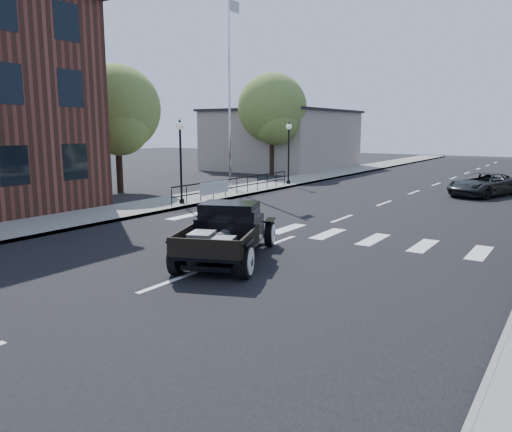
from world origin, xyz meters
The scene contains 14 objects.
ground centered at (0.00, 0.00, 0.00)m, with size 120.00×120.00×0.00m, color black.
road centered at (0.00, 15.00, 0.01)m, with size 14.00×80.00×0.02m, color black.
road_markings centered at (0.00, 10.00, 0.00)m, with size 12.00×60.00×0.06m, color silver, non-canonical shape.
sidewalk_left centered at (-8.50, 15.00, 0.07)m, with size 3.00×80.00×0.15m, color gray.
low_building_left centered at (-15.00, 28.00, 2.50)m, with size 10.00×12.00×5.00m, color #A19587.
railing centered at (-7.30, 10.00, 0.65)m, with size 0.08×10.00×1.00m, color black, non-canonical shape.
banner centered at (-7.22, 8.00, 0.45)m, with size 0.04×2.20×0.60m, color silver, non-canonical shape.
lamp_post_b centered at (-7.60, 6.00, 2.07)m, with size 0.36×0.36×3.84m, color black, non-canonical shape.
lamp_post_c centered at (-7.60, 16.00, 2.07)m, with size 0.36×0.36×3.84m, color black, non-canonical shape.
flagpole centered at (-9.20, 12.00, 5.57)m, with size 0.12×0.12×10.84m, color silver.
big_tree_near centered at (-14.00, 8.00, 3.54)m, with size 4.82×4.82×7.08m, color olive, non-canonical shape.
big_tree_far centered at (-12.50, 22.00, 3.89)m, with size 5.30×5.30×7.79m, color olive, non-canonical shape.
hotrod_pickup centered at (-0.08, -0.56, 0.80)m, with size 2.16×4.63×1.60m, color black, non-canonical shape.
second_car centered at (3.50, 17.46, 0.62)m, with size 2.06×4.47×1.24m, color black.
Camera 1 is at (7.89, -11.28, 3.57)m, focal length 35.00 mm.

